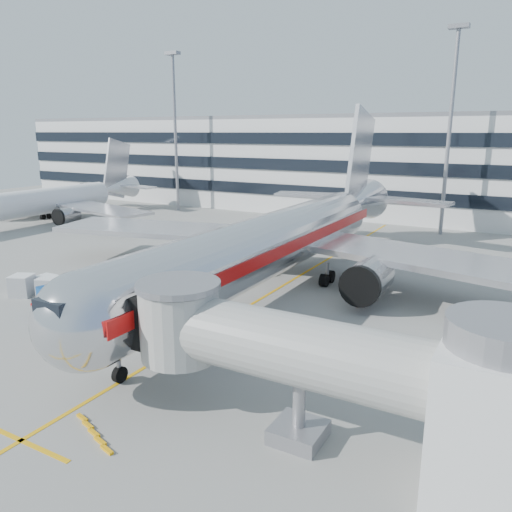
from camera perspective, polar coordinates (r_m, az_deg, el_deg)
The scene contains 15 objects.
ground at distance 34.10m, azimuth -5.77°, elevation -8.57°, with size 180.00×180.00×0.00m, color gray.
lead_in_line at distance 42.14m, azimuth 2.05°, elevation -4.03°, with size 0.25×70.00×0.01m, color #E5A20C.
stop_bar at distance 25.31m, azimuth -25.26°, elevation -18.53°, with size 6.00×0.25×0.01m, color #E5A20C.
main_jet at distance 42.53m, azimuth 3.16°, elevation 2.03°, with size 50.95×48.70×16.06m.
jet_bridge at distance 20.82m, azimuth 9.38°, elevation -12.39°, with size 17.80×4.50×7.00m.
terminal at distance 85.73m, azimuth 17.19°, elevation 9.92°, with size 150.00×24.25×15.60m.
light_mast_west at distance 86.13m, azimuth -9.25°, elevation 15.08°, with size 2.40×1.20×25.45m.
light_mast_centre at distance 68.45m, azimuth 21.37°, elevation 14.64°, with size 2.40×1.20×25.45m.
second_jet at distance 79.88m, azimuth -22.97°, elevation 5.83°, with size 38.21×36.52×12.04m.
belt_loader at distance 38.00m, azimuth -8.91°, elevation -5.24°, with size 4.77×2.60×2.22m.
baggage_tug at distance 39.48m, azimuth -22.24°, elevation -4.99°, with size 3.13×2.46×2.09m.
cargo_container_left at distance 43.64m, azimuth -22.54°, elevation -3.33°, with size 2.01×2.01×1.68m.
cargo_container_right at distance 44.94m, azimuth -25.15°, elevation -3.07°, with size 2.16×2.16×1.75m.
cargo_container_front at distance 45.15m, azimuth -22.83°, elevation -2.95°, with size 1.39×1.39×1.46m.
ramp_worker at distance 39.90m, azimuth -17.71°, elevation -4.49°, with size 0.62×0.40×1.69m, color #ACDE17.
Camera 1 is at (18.28, -25.65, 13.08)m, focal length 35.00 mm.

